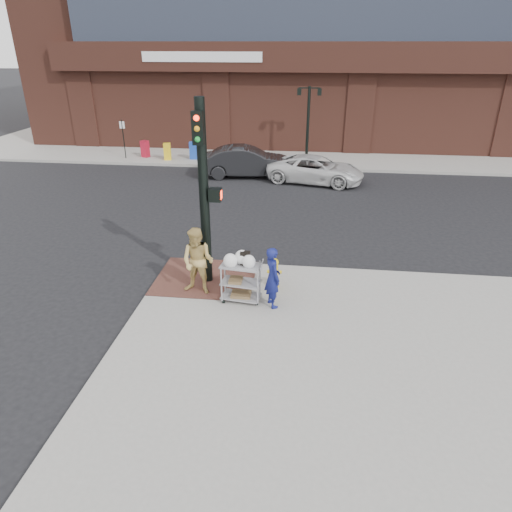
# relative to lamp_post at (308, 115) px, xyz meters

# --- Properties ---
(ground) EXTENTS (220.00, 220.00, 0.00)m
(ground) POSITION_rel_lamp_post_xyz_m (-2.00, -16.00, -2.62)
(ground) COLOR black
(ground) RESTS_ON ground
(sidewalk_far) EXTENTS (65.00, 36.00, 0.15)m
(sidewalk_far) POSITION_rel_lamp_post_xyz_m (10.50, 16.00, -2.54)
(sidewalk_far) COLOR gray
(sidewalk_far) RESTS_ON ground
(brick_curb_ramp) EXTENTS (2.80, 2.40, 0.01)m
(brick_curb_ramp) POSITION_rel_lamp_post_xyz_m (-2.60, -15.10, -2.46)
(brick_curb_ramp) COLOR #4E2824
(brick_curb_ramp) RESTS_ON sidewalk_near
(lamp_post) EXTENTS (1.32, 0.22, 4.00)m
(lamp_post) POSITION_rel_lamp_post_xyz_m (0.00, 0.00, 0.00)
(lamp_post) COLOR black
(lamp_post) RESTS_ON sidewalk_far
(parking_sign) EXTENTS (0.05, 0.05, 2.20)m
(parking_sign) POSITION_rel_lamp_post_xyz_m (-10.50, -1.00, -1.37)
(parking_sign) COLOR black
(parking_sign) RESTS_ON sidewalk_far
(traffic_signal_pole) EXTENTS (0.61, 0.51, 5.00)m
(traffic_signal_pole) POSITION_rel_lamp_post_xyz_m (-2.48, -15.23, 0.21)
(traffic_signal_pole) COLOR black
(traffic_signal_pole) RESTS_ON sidewalk_near
(woman_blue) EXTENTS (0.61, 0.70, 1.63)m
(woman_blue) POSITION_rel_lamp_post_xyz_m (-0.56, -16.37, -1.66)
(woman_blue) COLOR navy
(woman_blue) RESTS_ON sidewalk_near
(pedestrian_tan) EXTENTS (1.01, 0.85, 1.85)m
(pedestrian_tan) POSITION_rel_lamp_post_xyz_m (-2.58, -15.92, -1.54)
(pedestrian_tan) COLOR tan
(pedestrian_tan) RESTS_ON sidewalk_near
(sedan_dark) EXTENTS (4.83, 2.18, 1.54)m
(sedan_dark) POSITION_rel_lamp_post_xyz_m (-3.01, -3.55, -1.85)
(sedan_dark) COLOR black
(sedan_dark) RESTS_ON ground
(minivan_white) EXTENTS (5.02, 3.12, 1.30)m
(minivan_white) POSITION_rel_lamp_post_xyz_m (0.53, -4.25, -1.97)
(minivan_white) COLOR silver
(minivan_white) RESTS_ON ground
(utility_cart) EXTENTS (1.07, 0.68, 1.39)m
(utility_cart) POSITION_rel_lamp_post_xyz_m (-1.39, -16.22, -1.84)
(utility_cart) COLOR gray
(utility_cart) RESTS_ON sidewalk_near
(fire_hydrant) EXTENTS (0.40, 0.28, 0.86)m
(fire_hydrant) POSITION_rel_lamp_post_xyz_m (-0.59, -15.36, -2.03)
(fire_hydrant) COLOR gold
(fire_hydrant) RESTS_ON sidewalk_near
(newsbox_red) EXTENTS (0.50, 0.48, 0.95)m
(newsbox_red) POSITION_rel_lamp_post_xyz_m (-9.45, -0.56, -1.99)
(newsbox_red) COLOR #AF1429
(newsbox_red) RESTS_ON sidewalk_far
(newsbox_yellow) EXTENTS (0.46, 0.43, 0.94)m
(newsbox_yellow) POSITION_rel_lamp_post_xyz_m (-7.94, -1.07, -2.00)
(newsbox_yellow) COLOR yellow
(newsbox_yellow) RESTS_ON sidewalk_far
(newsbox_blue) EXTENTS (0.45, 0.41, 0.97)m
(newsbox_blue) POSITION_rel_lamp_post_xyz_m (-6.51, -0.69, -1.98)
(newsbox_blue) COLOR #1B46B4
(newsbox_blue) RESTS_ON sidewalk_far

